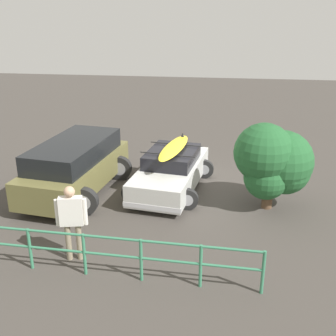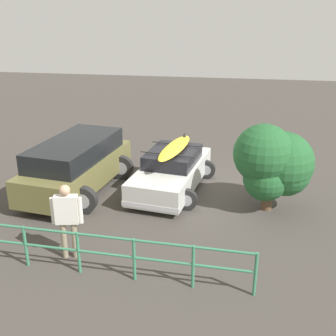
# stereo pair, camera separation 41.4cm
# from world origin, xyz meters

# --- Properties ---
(ground_plane) EXTENTS (44.00, 44.00, 0.02)m
(ground_plane) POSITION_xyz_m (0.00, 0.00, -0.01)
(ground_plane) COLOR #423D38
(ground_plane) RESTS_ON ground
(sedan_car) EXTENTS (2.64, 4.19, 1.54)m
(sedan_car) POSITION_xyz_m (0.73, 0.27, 0.61)
(sedan_car) COLOR silver
(sedan_car) RESTS_ON ground
(suv_car) EXTENTS (2.96, 4.74, 1.66)m
(suv_car) POSITION_xyz_m (3.61, 0.88, 0.87)
(suv_car) COLOR brown
(suv_car) RESTS_ON ground
(person_bystander) EXTENTS (0.69, 0.31, 1.82)m
(person_bystander) POSITION_xyz_m (2.40, 4.51, 1.09)
(person_bystander) COLOR gray
(person_bystander) RESTS_ON ground
(railing_fence) EXTENTS (7.56, 0.37, 0.99)m
(railing_fence) POSITION_xyz_m (1.98, 5.05, 0.64)
(railing_fence) COLOR #387F5B
(railing_fence) RESTS_ON ground
(bush_near_left) EXTENTS (2.26, 1.94, 2.51)m
(bush_near_left) POSITION_xyz_m (-2.28, 1.15, 1.44)
(bush_near_left) COLOR brown
(bush_near_left) RESTS_ON ground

